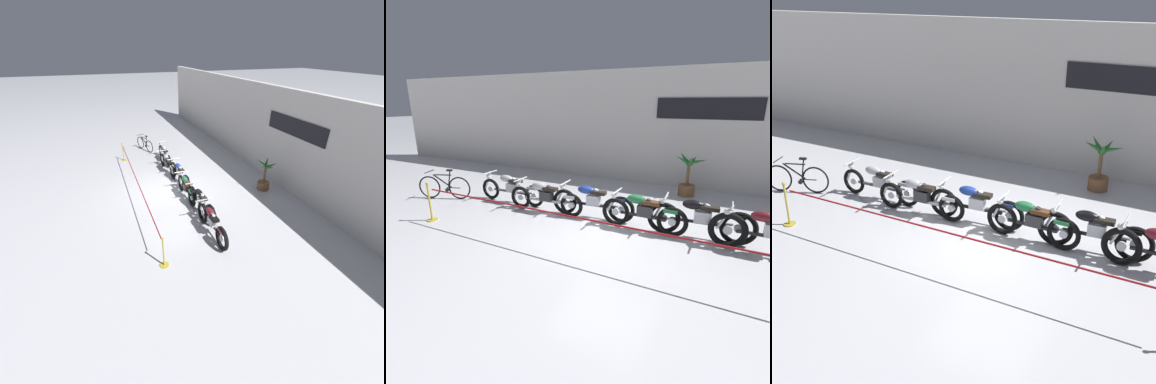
# 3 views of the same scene
# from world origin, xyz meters

# --- Properties ---
(ground_plane) EXTENTS (120.00, 120.00, 0.00)m
(ground_plane) POSITION_xyz_m (0.00, 0.00, 0.00)
(ground_plane) COLOR silver
(back_wall) EXTENTS (28.00, 0.29, 4.20)m
(back_wall) POSITION_xyz_m (0.00, 5.12, 2.10)
(back_wall) COLOR silver
(back_wall) RESTS_ON ground
(motorcycle_silver_0) EXTENTS (2.36, 0.62, 0.91)m
(motorcycle_silver_0) POSITION_xyz_m (-3.47, 0.75, 0.46)
(motorcycle_silver_0) COLOR black
(motorcycle_silver_0) RESTS_ON ground
(motorcycle_silver_1) EXTENTS (2.34, 0.62, 0.91)m
(motorcycle_silver_1) POSITION_xyz_m (-2.07, 0.51, 0.45)
(motorcycle_silver_1) COLOR black
(motorcycle_silver_1) RESTS_ON ground
(motorcycle_blue_2) EXTENTS (2.34, 0.62, 0.94)m
(motorcycle_blue_2) POSITION_xyz_m (-0.71, 0.73, 0.47)
(motorcycle_blue_2) COLOR black
(motorcycle_blue_2) RESTS_ON ground
(motorcycle_green_3) EXTENTS (2.13, 0.62, 0.94)m
(motorcycle_green_3) POSITION_xyz_m (0.73, 0.54, 0.47)
(motorcycle_green_3) COLOR black
(motorcycle_green_3) RESTS_ON ground
(motorcycle_black_4) EXTENTS (2.37, 0.62, 0.96)m
(motorcycle_black_4) POSITION_xyz_m (2.01, 0.69, 0.48)
(motorcycle_black_4) COLOR black
(motorcycle_black_4) RESTS_ON ground
(motorcycle_maroon_5) EXTENTS (2.36, 0.62, 0.98)m
(motorcycle_maroon_5) POSITION_xyz_m (3.38, 0.52, 0.48)
(motorcycle_maroon_5) COLOR black
(motorcycle_maroon_5) RESTS_ON ground
(bicycle) EXTENTS (1.65, 0.72, 0.97)m
(bicycle) POSITION_xyz_m (-5.66, 0.08, 0.39)
(bicycle) COLOR black
(bicycle) RESTS_ON ground
(potted_palm_left_of_row) EXTENTS (1.04, 0.93, 1.47)m
(potted_palm_left_of_row) POSITION_xyz_m (1.26, 4.07, 0.61)
(potted_palm_left_of_row) COLOR brown
(potted_palm_left_of_row) RESTS_ON ground
(stanchion_far_left) EXTENTS (8.62, 0.28, 1.05)m
(stanchion_far_left) POSITION_xyz_m (-1.42, -1.40, 0.72)
(stanchion_far_left) COLOR gold
(stanchion_far_left) RESTS_ON ground
(stanchion_mid_left) EXTENTS (0.28, 0.28, 1.05)m
(stanchion_mid_left) POSITION_xyz_m (4.25, -1.40, 0.36)
(stanchion_mid_left) COLOR gold
(stanchion_mid_left) RESTS_ON ground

